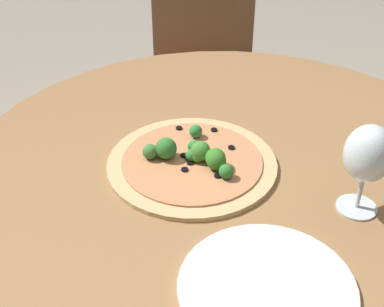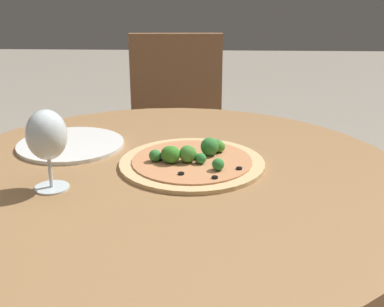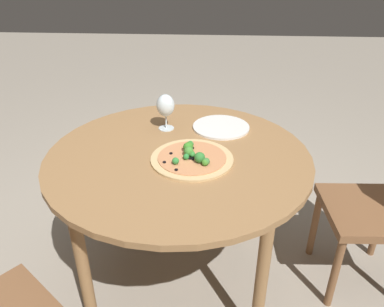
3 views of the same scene
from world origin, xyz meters
name	(u,v)px [view 3 (image 3 of 3)]	position (x,y,z in m)	size (l,w,h in m)	color
ground_plane	(181,274)	(0.00, 0.00, 0.00)	(12.00, 12.00, 0.00)	gray
dining_table	(179,168)	(0.00, 0.00, 0.65)	(1.13, 1.13, 0.72)	olive
pizza	(192,157)	(0.06, -0.05, 0.74)	(0.34, 0.34, 0.06)	tan
wine_glass	(166,106)	(-0.08, 0.24, 0.84)	(0.09, 0.09, 0.17)	silver
plate_near	(221,127)	(0.18, 0.27, 0.73)	(0.28, 0.28, 0.01)	silver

